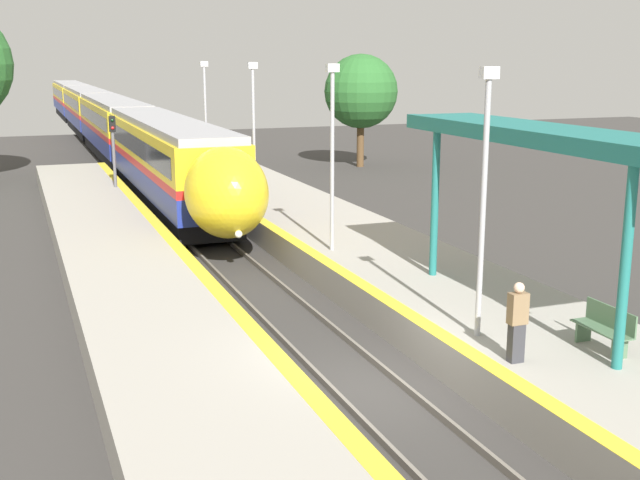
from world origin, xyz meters
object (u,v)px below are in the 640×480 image
at_px(lamppost_far, 254,125).
at_px(train, 101,117).
at_px(person_waiting, 517,321).
at_px(platform_bench, 605,327).
at_px(lamppost_near, 484,187).
at_px(lamppost_mid, 332,146).
at_px(railway_signal, 114,151).
at_px(lamppost_farthest, 205,112).

bearing_deg(lamppost_far, train, 94.45).
distance_m(person_waiting, lamppost_far, 18.19).
height_order(platform_bench, lamppost_near, lamppost_near).
relative_size(train, lamppost_far, 14.12).
bearing_deg(lamppost_far, lamppost_mid, -90.00).
relative_size(railway_signal, lamppost_farthest, 0.73).
distance_m(lamppost_mid, lamppost_farthest, 16.47).
relative_size(lamppost_near, lamppost_mid, 1.00).
bearing_deg(train, lamppost_mid, -86.46).
xyz_separation_m(person_waiting, lamppost_near, (0.13, 1.56, 2.35)).
xyz_separation_m(lamppost_near, lamppost_far, (0.00, 16.47, 0.00)).
bearing_deg(lamppost_farthest, railway_signal, -159.63).
bearing_deg(person_waiting, railway_signal, 100.37).
xyz_separation_m(lamppost_near, lamppost_farthest, (0.00, 24.71, 0.00)).
bearing_deg(lamppost_mid, lamppost_far, 90.00).
xyz_separation_m(platform_bench, lamppost_mid, (-1.92, 9.86, 2.70)).
relative_size(train, lamppost_near, 14.12).
relative_size(platform_bench, lamppost_near, 0.26).
height_order(platform_bench, person_waiting, person_waiting).
bearing_deg(lamppost_far, person_waiting, -90.40).
xyz_separation_m(lamppost_mid, lamppost_farthest, (0.00, 16.47, 0.00)).
height_order(railway_signal, lamppost_near, lamppost_near).
xyz_separation_m(person_waiting, lamppost_mid, (0.13, 9.80, 2.35)).
bearing_deg(platform_bench, train, 95.02).
relative_size(train, lamppost_mid, 14.12).
bearing_deg(lamppost_farthest, person_waiting, -90.28).
relative_size(platform_bench, lamppost_mid, 0.26).
bearing_deg(platform_bench, person_waiting, 178.11).
height_order(platform_bench, lamppost_farthest, lamppost_farthest).
distance_m(lamppost_near, lamppost_mid, 8.24).
distance_m(railway_signal, lamppost_mid, 15.54).
distance_m(lamppost_near, lamppost_far, 16.47).
distance_m(platform_bench, person_waiting, 2.07).
bearing_deg(lamppost_near, platform_bench, -40.30).
bearing_deg(railway_signal, lamppost_far, -54.68).
height_order(train, lamppost_far, lamppost_far).
xyz_separation_m(train, platform_bench, (4.41, -50.12, -0.92)).
height_order(lamppost_far, lamppost_farthest, same).
xyz_separation_m(railway_signal, lamppost_far, (4.62, -6.52, 1.54)).
bearing_deg(person_waiting, lamppost_near, 85.36).
bearing_deg(person_waiting, lamppost_far, 89.60).
height_order(train, platform_bench, train).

